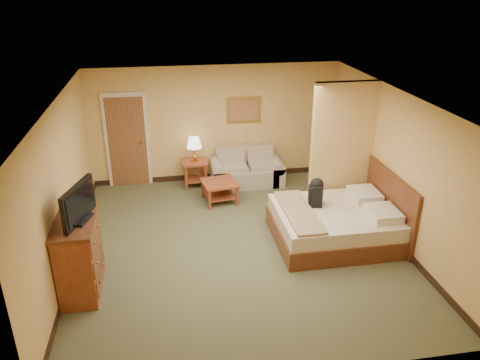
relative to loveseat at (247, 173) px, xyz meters
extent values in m
plane|color=#4E5134|center=(-0.63, -2.57, -0.26)|extent=(6.00, 6.00, 0.00)
plane|color=white|center=(-0.63, -2.57, 2.34)|extent=(6.00, 6.00, 0.00)
cube|color=tan|center=(-0.63, 0.43, 1.04)|extent=(5.50, 0.02, 2.60)
cube|color=tan|center=(-3.38, -2.57, 1.04)|extent=(0.02, 6.00, 2.60)
cube|color=tan|center=(2.12, -2.57, 1.04)|extent=(0.02, 6.00, 2.60)
cube|color=tan|center=(1.52, -1.64, 1.04)|extent=(1.20, 0.15, 2.60)
cube|color=beige|center=(-2.58, 0.40, 0.79)|extent=(0.94, 0.06, 2.10)
cube|color=brown|center=(-2.58, 0.39, 0.74)|extent=(0.80, 0.04, 2.00)
cylinder|color=#A0773B|center=(-2.28, 0.33, 0.74)|extent=(0.04, 0.12, 0.04)
cube|color=black|center=(-0.63, 0.42, -0.20)|extent=(5.50, 0.02, 0.12)
cube|color=tan|center=(0.00, -0.04, -0.07)|extent=(1.32, 0.71, 0.40)
cube|color=tan|center=(0.00, 0.26, 0.34)|extent=(1.32, 0.17, 0.41)
cube|color=tan|center=(-0.66, -0.04, -0.04)|extent=(0.28, 0.71, 0.44)
cube|color=tan|center=(0.66, -0.04, -0.04)|extent=(0.28, 0.71, 0.44)
cube|color=maroon|center=(-1.15, 0.08, 0.30)|extent=(0.54, 0.54, 0.04)
cube|color=maroon|center=(-1.15, 0.08, -0.10)|extent=(0.45, 0.45, 0.03)
cube|color=maroon|center=(-1.36, -0.13, 0.01)|extent=(0.05, 0.05, 0.55)
cube|color=maroon|center=(-0.94, -0.13, 0.01)|extent=(0.05, 0.05, 0.55)
cube|color=maroon|center=(-1.36, 0.29, 0.01)|extent=(0.05, 0.05, 0.55)
cube|color=maroon|center=(-0.94, 0.29, 0.01)|extent=(0.05, 0.05, 0.55)
cylinder|color=#A0773B|center=(-1.15, 0.08, 0.34)|extent=(0.16, 0.16, 0.04)
cylinder|color=#A0773B|center=(-1.15, 0.08, 0.55)|extent=(0.02, 0.02, 0.27)
cone|color=white|center=(-1.15, 0.08, 0.75)|extent=(0.33, 0.33, 0.23)
cube|color=maroon|center=(-0.72, -0.80, 0.15)|extent=(0.77, 0.77, 0.04)
cube|color=maroon|center=(-0.72, -0.80, -0.12)|extent=(0.66, 0.66, 0.03)
cube|color=maroon|center=(-1.01, -1.09, -0.06)|extent=(0.05, 0.05, 0.41)
cube|color=maroon|center=(-0.43, -0.51, -0.06)|extent=(0.05, 0.05, 0.41)
cube|color=#B78E3F|center=(0.00, 0.41, 1.34)|extent=(0.76, 0.03, 0.59)
cube|color=#99512F|center=(0.00, 0.39, 1.34)|extent=(0.63, 0.02, 0.46)
cube|color=maroon|center=(-3.10, -3.46, 0.30)|extent=(0.51, 1.03, 1.12)
cube|color=#542613|center=(-3.10, -3.46, 0.88)|extent=(0.58, 1.10, 0.06)
cube|color=black|center=(-3.00, -3.46, 0.93)|extent=(0.32, 0.43, 0.03)
cube|color=black|center=(-3.00, -3.46, 1.19)|extent=(0.33, 0.86, 0.53)
cube|color=#542613|center=(1.12, -2.67, -0.10)|extent=(2.17, 1.74, 0.33)
cube|color=beige|center=(1.12, -2.67, 0.19)|extent=(2.11, 1.67, 0.26)
cube|color=#542613|center=(2.08, -2.67, 0.33)|extent=(0.06, 1.84, 1.19)
cube|color=silver|center=(1.77, -3.05, 0.39)|extent=(0.49, 0.60, 0.15)
cube|color=silver|center=(1.77, -2.29, 0.39)|extent=(0.49, 0.60, 0.15)
cube|color=#977752|center=(0.42, -2.67, 0.34)|extent=(0.49, 1.63, 0.05)
cube|color=black|center=(0.81, -2.41, 0.52)|extent=(0.26, 0.33, 0.39)
sphere|color=black|center=(0.81, -2.41, 0.71)|extent=(0.23, 0.23, 0.23)
camera|label=1|loc=(-1.76, -9.52, 4.06)|focal=35.00mm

